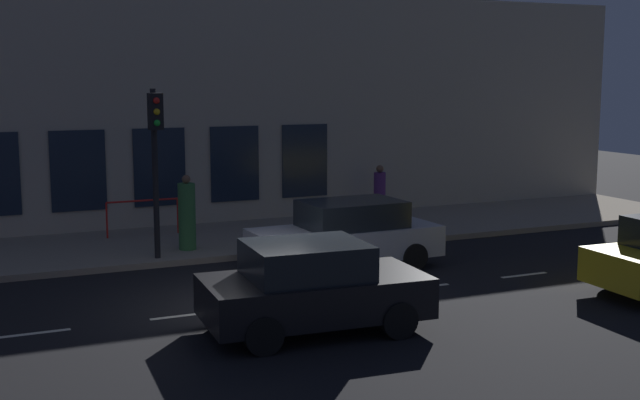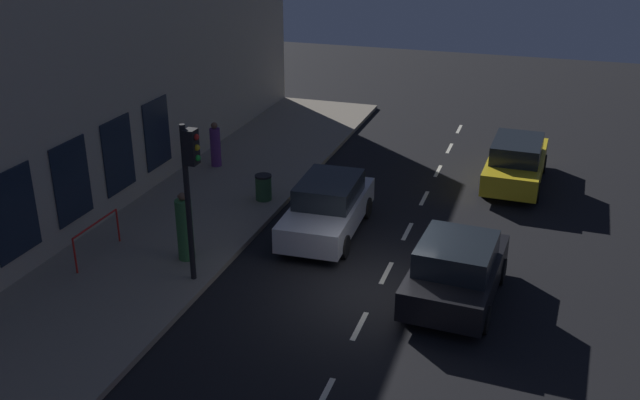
% 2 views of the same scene
% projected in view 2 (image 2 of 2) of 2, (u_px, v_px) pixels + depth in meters
% --- Properties ---
extents(ground_plane, '(60.00, 60.00, 0.00)m').
position_uv_depth(ground_plane, '(377.00, 292.00, 17.47)').
color(ground_plane, black).
extents(sidewalk, '(4.50, 32.00, 0.15)m').
position_uv_depth(sidewalk, '(151.00, 252.00, 19.24)').
color(sidewalk, gray).
rests_on(sidewalk, ground).
extents(building_facade, '(0.65, 32.00, 6.86)m').
position_uv_depth(building_facade, '(53.00, 124.00, 18.68)').
color(building_facade, '#B2A893').
rests_on(building_facade, ground).
extents(lane_centre_line, '(0.12, 27.20, 0.01)m').
position_uv_depth(lane_centre_line, '(386.00, 273.00, 18.34)').
color(lane_centre_line, beige).
rests_on(lane_centre_line, ground).
extents(traffic_light, '(0.48, 0.32, 3.97)m').
position_uv_depth(traffic_light, '(190.00, 175.00, 16.68)').
color(traffic_light, black).
rests_on(traffic_light, sidewalk).
extents(parked_car_0, '(1.98, 4.39, 1.58)m').
position_uv_depth(parked_car_0, '(328.00, 207.00, 20.27)').
color(parked_car_0, '#B7B7BC').
rests_on(parked_car_0, ground).
extents(parked_car_1, '(2.17, 3.95, 1.58)m').
position_uv_depth(parked_car_1, '(456.00, 270.00, 16.84)').
color(parked_car_1, black).
rests_on(parked_car_1, ground).
extents(parked_car_2, '(1.93, 4.58, 1.58)m').
position_uv_depth(parked_car_2, '(516.00, 161.00, 23.75)').
color(parked_car_2, gold).
rests_on(parked_car_2, ground).
extents(pedestrian_0, '(0.48, 0.48, 1.86)m').
position_uv_depth(pedestrian_0, '(185.00, 229.00, 18.43)').
color(pedestrian_0, '#336B38').
rests_on(pedestrian_0, sidewalk).
extents(pedestrian_1, '(0.51, 0.51, 1.58)m').
position_uv_depth(pedestrian_1, '(215.00, 146.00, 24.97)').
color(pedestrian_1, '#5B2D70').
rests_on(pedestrian_1, sidewalk).
extents(trash_bin, '(0.52, 0.52, 0.81)m').
position_uv_depth(trash_bin, '(264.00, 187.00, 22.26)').
color(trash_bin, '#2D5633').
rests_on(trash_bin, sidewalk).
extents(red_railing, '(0.05, 1.96, 0.97)m').
position_uv_depth(red_railing, '(96.00, 232.00, 18.59)').
color(red_railing, red).
rests_on(red_railing, sidewalk).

